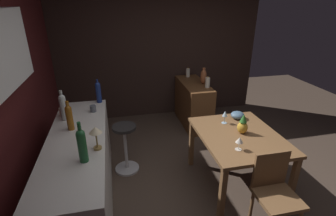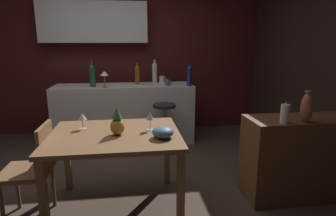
% 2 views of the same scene
% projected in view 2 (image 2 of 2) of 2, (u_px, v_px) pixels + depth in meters
% --- Properties ---
extents(ground_plane, '(9.00, 9.00, 0.00)m').
position_uv_depth(ground_plane, '(110.00, 186.00, 3.07)').
color(ground_plane, '#47382D').
extents(wall_kitchen_back, '(5.20, 0.33, 2.60)m').
position_uv_depth(wall_kitchen_back, '(111.00, 50.00, 4.75)').
color(wall_kitchen_back, '#4C1919').
rests_on(wall_kitchen_back, ground_plane).
extents(wall_side_right, '(0.10, 4.40, 2.60)m').
position_uv_depth(wall_side_right, '(321.00, 62.00, 3.40)').
color(wall_side_right, '#33231E').
rests_on(wall_side_right, ground_plane).
extents(dining_table, '(1.16, 0.94, 0.74)m').
position_uv_depth(dining_table, '(115.00, 143.00, 2.53)').
color(dining_table, brown).
rests_on(dining_table, ground_plane).
extents(kitchen_counter, '(2.10, 0.60, 0.90)m').
position_uv_depth(kitchen_counter, '(125.00, 114.00, 4.38)').
color(kitchen_counter, silver).
rests_on(kitchen_counter, ground_plane).
extents(sideboard_cabinet, '(1.10, 0.44, 0.82)m').
position_uv_depth(sideboard_cabinet, '(300.00, 157.00, 2.81)').
color(sideboard_cabinet, brown).
rests_on(sideboard_cabinet, ground_plane).
extents(chair_near_window, '(0.40, 0.40, 0.85)m').
position_uv_depth(chair_near_window, '(34.00, 167.00, 2.43)').
color(chair_near_window, brown).
rests_on(chair_near_window, ground_plane).
extents(bar_stool, '(0.34, 0.34, 0.70)m').
position_uv_depth(bar_stool, '(164.00, 127.00, 3.97)').
color(bar_stool, '#262323').
rests_on(bar_stool, ground_plane).
extents(wine_glass_left, '(0.08, 0.08, 0.15)m').
position_uv_depth(wine_glass_left, '(82.00, 117.00, 2.61)').
color(wine_glass_left, silver).
rests_on(wine_glass_left, dining_table).
extents(wine_glass_right, '(0.07, 0.07, 0.17)m').
position_uv_depth(wine_glass_right, '(150.00, 117.00, 2.57)').
color(wine_glass_right, silver).
rests_on(wine_glass_right, dining_table).
extents(pineapple_centerpiece, '(0.12, 0.12, 0.25)m').
position_uv_depth(pineapple_centerpiece, '(117.00, 123.00, 2.45)').
color(pineapple_centerpiece, gold).
rests_on(pineapple_centerpiece, dining_table).
extents(fruit_bowl, '(0.18, 0.18, 0.10)m').
position_uv_depth(fruit_bowl, '(163.00, 132.00, 2.38)').
color(fruit_bowl, slate).
rests_on(fruit_bowl, dining_table).
extents(wine_bottle_cobalt, '(0.07, 0.07, 0.33)m').
position_uv_depth(wine_bottle_cobalt, '(189.00, 75.00, 4.16)').
color(wine_bottle_cobalt, navy).
rests_on(wine_bottle_cobalt, kitchen_counter).
extents(wine_bottle_clear, '(0.08, 0.08, 0.37)m').
position_uv_depth(wine_bottle_clear, '(155.00, 72.00, 4.47)').
color(wine_bottle_clear, silver).
rests_on(wine_bottle_clear, kitchen_counter).
extents(wine_bottle_amber, '(0.07, 0.07, 0.34)m').
position_uv_depth(wine_bottle_amber, '(137.00, 74.00, 4.34)').
color(wine_bottle_amber, '#8C5114').
rests_on(wine_bottle_amber, kitchen_counter).
extents(wine_bottle_green, '(0.08, 0.08, 0.39)m').
position_uv_depth(wine_bottle_green, '(92.00, 75.00, 4.06)').
color(wine_bottle_green, '#1E592D').
rests_on(wine_bottle_green, kitchen_counter).
extents(cup_cream, '(0.13, 0.09, 0.11)m').
position_uv_depth(cup_cream, '(162.00, 79.00, 4.55)').
color(cup_cream, beige).
rests_on(cup_cream, kitchen_counter).
extents(cup_slate, '(0.11, 0.08, 0.09)m').
position_uv_depth(cup_slate, '(168.00, 83.00, 4.21)').
color(cup_slate, '#515660').
rests_on(cup_slate, kitchen_counter).
extents(counter_lamp, '(0.12, 0.12, 0.24)m').
position_uv_depth(counter_lamp, '(104.00, 75.00, 3.98)').
color(counter_lamp, '#A58447').
rests_on(counter_lamp, kitchen_counter).
extents(pillar_candle_tall, '(0.08, 0.08, 0.20)m').
position_uv_depth(pillar_candle_tall, '(285.00, 114.00, 2.51)').
color(pillar_candle_tall, white).
rests_on(pillar_candle_tall, sideboard_cabinet).
extents(vase_copper, '(0.11, 0.11, 0.29)m').
position_uv_depth(vase_copper, '(307.00, 107.00, 2.53)').
color(vase_copper, '#B26038').
rests_on(vase_copper, sideboard_cabinet).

